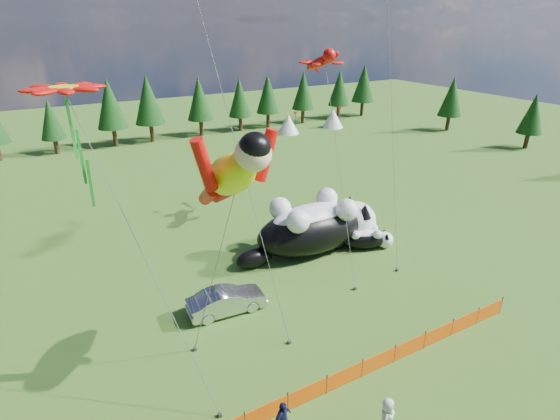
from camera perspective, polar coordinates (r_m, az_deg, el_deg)
name	(u,v)px	position (r m, az deg, el deg)	size (l,w,h in m)	color
ground	(309,346)	(23.54, 3.78, -17.30)	(160.00, 160.00, 0.00)	#143C0A
safety_fence	(345,377)	(21.44, 8.45, -20.74)	(22.06, 0.06, 1.10)	#262626
tree_line	(123,115)	(61.65, -19.80, 11.62)	(90.00, 4.00, 8.00)	black
festival_tents	(218,133)	(60.28, -8.15, 9.97)	(50.00, 3.20, 2.80)	white
cat_large	(317,225)	(31.21, 4.90, -2.02)	(11.28, 4.06, 4.08)	black
cat_small	(366,238)	(32.47, 11.21, -3.63)	(4.26, 2.89, 1.64)	black
car	(227,301)	(25.51, -6.95, -11.67)	(1.56, 4.48, 1.48)	silver
spectator_c	(282,420)	(19.12, 0.33, -25.77)	(1.05, 0.54, 1.79)	#15183B
spectator_e	(387,418)	(19.63, 13.76, -24.84)	(0.90, 0.58, 1.84)	silver
superhero_kite	(230,175)	(16.96, -6.55, 4.56)	(5.10, 5.51, 12.42)	#F3EC0C
gecko_kite	(322,61)	(32.91, 5.51, 18.75)	(4.84, 12.31, 16.00)	red
flower_kite	(65,94)	(16.57, -26.25, 13.45)	(4.79, 4.91, 14.02)	red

